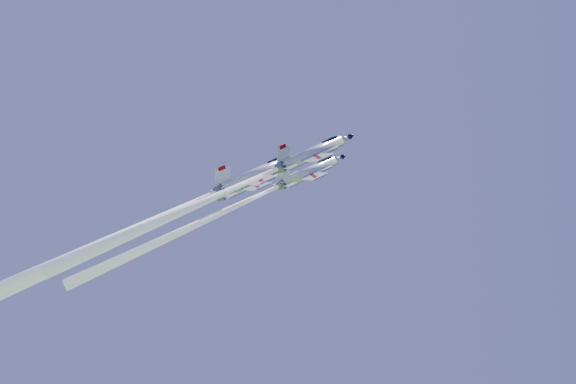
% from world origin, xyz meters
% --- Properties ---
extents(jet_lead, '(24.68, 28.39, 31.13)m').
position_xyz_m(jet_lead, '(-7.02, -6.09, 93.29)').
color(jet_lead, silver).
extents(jet_left, '(29.75, 34.56, 38.14)m').
position_xyz_m(jet_left, '(-19.59, -6.32, 91.02)').
color(jet_left, silver).
extents(jet_right, '(24.66, 28.22, 30.83)m').
position_xyz_m(jet_right, '(-4.24, -15.39, 93.59)').
color(jet_right, silver).
extents(jet_slot, '(30.16, 35.04, 38.69)m').
position_xyz_m(jet_slot, '(-16.03, -17.33, 88.90)').
color(jet_slot, silver).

